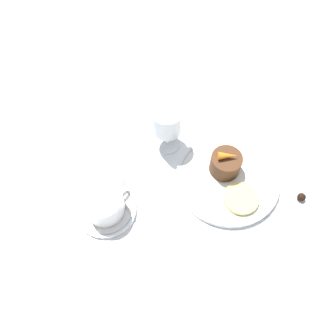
{
  "coord_description": "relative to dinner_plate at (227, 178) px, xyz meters",
  "views": [
    {
      "loc": [
        -0.33,
        -0.13,
        0.67
      ],
      "look_at": [
        -0.04,
        0.09,
        0.04
      ],
      "focal_mm": 35.0,
      "sensor_mm": 36.0,
      "label": 1
    }
  ],
  "objects": [
    {
      "name": "ground_plane",
      "position": [
        -0.04,
        0.03,
        -0.01
      ],
      "size": [
        3.0,
        3.0,
        0.0
      ],
      "primitive_type": "plane",
      "color": "white"
    },
    {
      "name": "dinner_plate",
      "position": [
        0.0,
        0.0,
        0.0
      ],
      "size": [
        0.24,
        0.24,
        0.01
      ],
      "color": "white",
      "rests_on": "ground_plane"
    },
    {
      "name": "saucer",
      "position": [
        -0.22,
        0.17,
        -0.0
      ],
      "size": [
        0.13,
        0.13,
        0.01
      ],
      "color": "white",
      "rests_on": "ground_plane"
    },
    {
      "name": "coffee_cup",
      "position": [
        -0.22,
        0.17,
        0.03
      ],
      "size": [
        0.11,
        0.09,
        0.06
      ],
      "color": "white",
      "rests_on": "saucer"
    },
    {
      "name": "spoon",
      "position": [
        -0.18,
        0.17,
        0.0
      ],
      "size": [
        0.05,
        0.1,
        0.0
      ],
      "color": "silver",
      "rests_on": "saucer"
    },
    {
      "name": "wine_glass",
      "position": [
        0.0,
        0.17,
        0.07
      ],
      "size": [
        0.07,
        0.07,
        0.12
      ],
      "color": "silver",
      "rests_on": "ground_plane"
    },
    {
      "name": "fork",
      "position": [
        -0.17,
        0.01,
        -0.01
      ],
      "size": [
        0.05,
        0.18,
        0.01
      ],
      "color": "silver",
      "rests_on": "ground_plane"
    },
    {
      "name": "dessert_cake",
      "position": [
        0.01,
        0.02,
        0.03
      ],
      "size": [
        0.07,
        0.07,
        0.05
      ],
      "color": "#4C2D19",
      "rests_on": "dinner_plate"
    },
    {
      "name": "carrot_garnish",
      "position": [
        0.01,
        0.02,
        0.06
      ],
      "size": [
        0.04,
        0.04,
        0.02
      ],
      "color": "orange",
      "rests_on": "dessert_cake"
    },
    {
      "name": "pineapple_slice",
      "position": [
        -0.03,
        -0.05,
        0.01
      ],
      "size": [
        0.08,
        0.08,
        0.01
      ],
      "color": "#EFE075",
      "rests_on": "dinner_plate"
    },
    {
      "name": "chocolate_truffle",
      "position": [
        0.06,
        -0.16,
        0.0
      ],
      "size": [
        0.02,
        0.02,
        0.02
      ],
      "color": "black",
      "rests_on": "ground_plane"
    }
  ]
}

